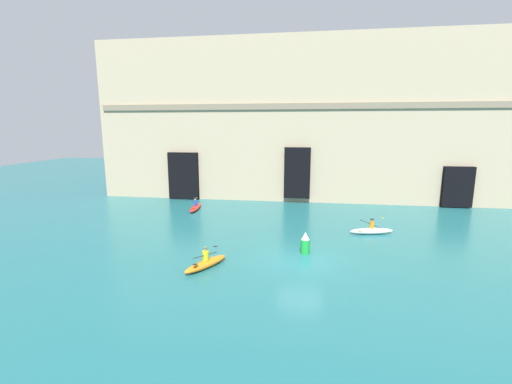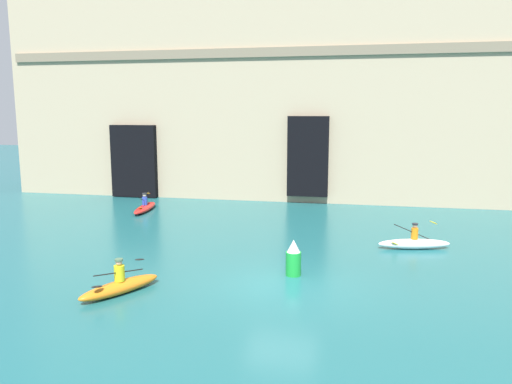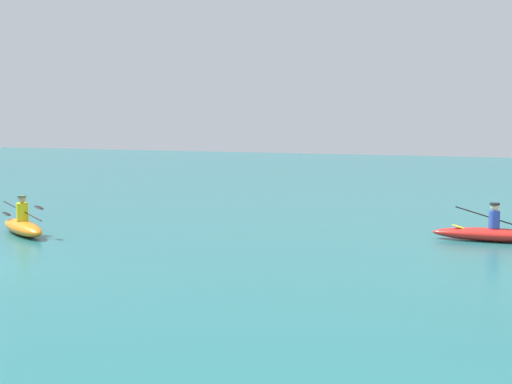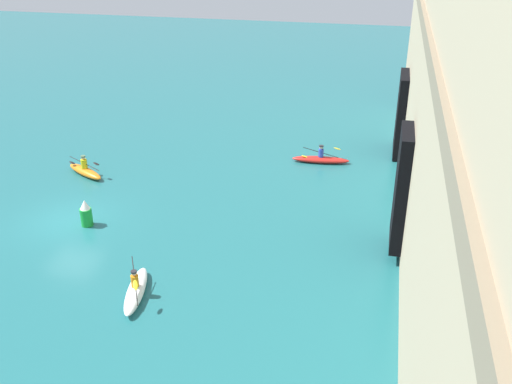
% 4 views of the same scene
% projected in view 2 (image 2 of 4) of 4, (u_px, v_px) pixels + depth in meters
% --- Properties ---
extents(ground_plane, '(120.00, 120.00, 0.00)m').
position_uv_depth(ground_plane, '(282.00, 286.00, 17.19)').
color(ground_plane, '#1E6066').
extents(cliff_bluff, '(44.08, 6.63, 16.40)m').
position_uv_depth(cliff_bluff, '(328.00, 78.00, 33.96)').
color(cliff_bluff, tan).
rests_on(cliff_bluff, ground).
extents(kayak_white, '(3.21, 1.32, 1.22)m').
position_uv_depth(kayak_white, '(414.00, 243.00, 21.73)').
color(kayak_white, white).
rests_on(kayak_white, ground).
extents(kayak_orange, '(2.05, 2.94, 1.18)m').
position_uv_depth(kayak_orange, '(120.00, 286.00, 16.41)').
color(kayak_orange, orange).
rests_on(kayak_orange, ground).
extents(kayak_red, '(1.01, 3.45, 1.10)m').
position_uv_depth(kayak_red, '(145.00, 207.00, 29.82)').
color(kayak_red, red).
rests_on(kayak_red, ground).
extents(marker_buoy, '(0.56, 0.56, 1.33)m').
position_uv_depth(marker_buoy, '(293.00, 259.00, 18.17)').
color(marker_buoy, green).
rests_on(marker_buoy, ground).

